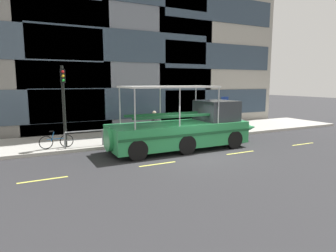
# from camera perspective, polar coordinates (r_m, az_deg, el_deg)

# --- Properties ---
(ground_plane) EXTENTS (120.00, 120.00, 0.00)m
(ground_plane) POSITION_cam_1_polar(r_m,az_deg,el_deg) (15.22, 4.78, -5.45)
(ground_plane) COLOR #2B2B2D
(sidewalk) EXTENTS (32.00, 4.80, 0.18)m
(sidewalk) POSITION_cam_1_polar(r_m,az_deg,el_deg) (20.08, -3.62, -1.77)
(sidewalk) COLOR #A8A59E
(sidewalk) RESTS_ON ground_plane
(curb_edge) EXTENTS (32.00, 0.18, 0.18)m
(curb_edge) POSITION_cam_1_polar(r_m,az_deg,el_deg) (17.86, -0.46, -3.04)
(curb_edge) COLOR #B2ADA3
(curb_edge) RESTS_ON ground_plane
(lane_centreline) EXTENTS (25.80, 0.12, 0.01)m
(lane_centreline) POSITION_cam_1_polar(r_m,az_deg,el_deg) (14.47, 6.70, -6.20)
(lane_centreline) COLOR #DBD64C
(lane_centreline) RESTS_ON ground_plane
(curb_guardrail) EXTENTS (12.25, 0.09, 0.89)m
(curb_guardrail) POSITION_cam_1_polar(r_m,az_deg,el_deg) (18.16, -0.14, -0.63)
(curb_guardrail) COLOR gray
(curb_guardrail) RESTS_ON sidewalk
(traffic_light_pole) EXTENTS (0.24, 0.46, 4.36)m
(traffic_light_pole) POSITION_cam_1_polar(r_m,az_deg,el_deg) (16.51, -19.71, 5.05)
(traffic_light_pole) COLOR black
(traffic_light_pole) RESTS_ON sidewalk
(parking_sign) EXTENTS (0.60, 0.12, 2.51)m
(parking_sign) POSITION_cam_1_polar(r_m,az_deg,el_deg) (20.72, 10.94, 3.41)
(parking_sign) COLOR #4C4F54
(parking_sign) RESTS_ON sidewalk
(leaned_bicycle) EXTENTS (1.74, 0.46, 0.96)m
(leaned_bicycle) POSITION_cam_1_polar(r_m,az_deg,el_deg) (16.69, -20.95, -2.79)
(leaned_bicycle) COLOR black
(leaned_bicycle) RESTS_ON sidewalk
(duck_tour_boat) EXTENTS (9.58, 2.67, 3.48)m
(duck_tour_boat) POSITION_cam_1_polar(r_m,az_deg,el_deg) (16.26, 3.84, -0.52)
(duck_tour_boat) COLOR #2D9351
(duck_tour_boat) RESTS_ON ground_plane
(pedestrian_near_bow) EXTENTS (0.47, 0.32, 1.78)m
(pedestrian_near_bow) POSITION_cam_1_polar(r_m,az_deg,el_deg) (21.02, 7.39, 1.85)
(pedestrian_near_bow) COLOR #1E2338
(pedestrian_near_bow) RESTS_ON sidewalk
(pedestrian_mid_left) EXTENTS (0.47, 0.30, 1.73)m
(pedestrian_mid_left) POSITION_cam_1_polar(r_m,az_deg,el_deg) (18.41, -2.67, 0.87)
(pedestrian_mid_left) COLOR #47423D
(pedestrian_mid_left) RESTS_ON sidewalk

